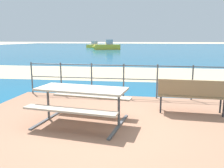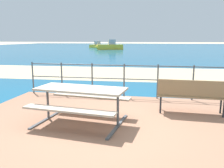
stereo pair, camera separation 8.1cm
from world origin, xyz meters
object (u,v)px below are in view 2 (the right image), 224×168
Objects in this scene: picnic_table at (81,96)px; boat_near at (110,46)px; park_bench at (192,93)px; boat_mid at (97,46)px.

boat_near is (-6.09, 34.00, -0.09)m from picnic_table.
park_bench is 0.44× the size of boat_mid.
boat_mid is at bearing -70.39° from park_bench.
boat_near is 1.35× the size of boat_mid.
picnic_table is 2.53m from park_bench.
boat_mid reaches higher than park_bench.
picnic_table is 34.54m from boat_near.
boat_mid is at bearing -81.50° from boat_near.
park_bench is 42.44m from boat_mid.
boat_near reaches higher than boat_mid.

